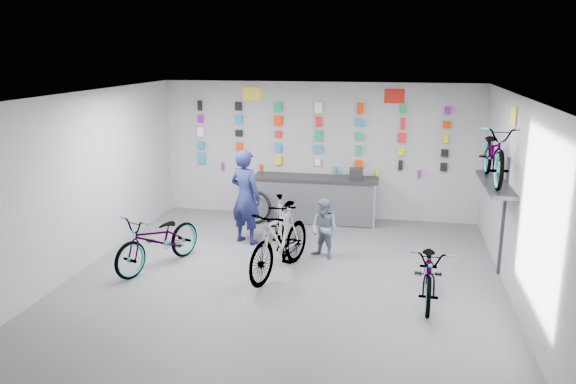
% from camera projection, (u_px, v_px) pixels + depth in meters
% --- Properties ---
extents(floor, '(8.00, 8.00, 0.00)m').
position_uv_depth(floor, '(282.00, 286.00, 8.99)').
color(floor, '#4B4B50').
rests_on(floor, ground).
extents(ceiling, '(8.00, 8.00, 0.00)m').
position_uv_depth(ceiling, '(282.00, 96.00, 8.25)').
color(ceiling, white).
rests_on(ceiling, wall_back).
extents(wall_back, '(7.00, 0.00, 7.00)m').
position_uv_depth(wall_back, '(318.00, 151.00, 12.42)').
color(wall_back, '#A9A9AC').
rests_on(wall_back, floor).
extents(wall_front, '(7.00, 0.00, 7.00)m').
position_uv_depth(wall_front, '(187.00, 310.00, 4.81)').
color(wall_front, '#A9A9AC').
rests_on(wall_front, floor).
extents(wall_left, '(0.00, 8.00, 8.00)m').
position_uv_depth(wall_left, '(75.00, 185.00, 9.27)').
color(wall_left, '#A9A9AC').
rests_on(wall_left, floor).
extents(wall_right, '(0.00, 8.00, 8.00)m').
position_uv_depth(wall_right, '(523.00, 207.00, 7.96)').
color(wall_right, '#A9A9AC').
rests_on(wall_right, floor).
extents(counter, '(2.70, 0.66, 1.00)m').
position_uv_depth(counter, '(315.00, 200.00, 12.23)').
color(counter, black).
rests_on(counter, floor).
extents(merch_wall, '(5.56, 0.08, 1.57)m').
position_uv_depth(merch_wall, '(313.00, 137.00, 12.30)').
color(merch_wall, '#257BC0').
rests_on(merch_wall, wall_back).
extents(wall_bracket, '(0.39, 1.90, 2.00)m').
position_uv_depth(wall_bracket, '(496.00, 189.00, 9.15)').
color(wall_bracket, '#333338').
rests_on(wall_bracket, wall_right).
extents(sign_left, '(0.42, 0.02, 0.30)m').
position_uv_depth(sign_left, '(252.00, 94.00, 12.38)').
color(sign_left, yellow).
rests_on(sign_left, wall_back).
extents(sign_right, '(0.42, 0.02, 0.30)m').
position_uv_depth(sign_right, '(394.00, 96.00, 11.80)').
color(sign_right, red).
rests_on(sign_right, wall_back).
extents(sign_side, '(0.02, 0.40, 0.30)m').
position_uv_depth(sign_side, '(513.00, 116.00, 8.82)').
color(sign_side, yellow).
rests_on(sign_side, wall_right).
extents(bike_left, '(1.34, 2.00, 0.99)m').
position_uv_depth(bike_left, '(159.00, 240.00, 9.64)').
color(bike_left, gray).
rests_on(bike_left, floor).
extents(bike_center, '(1.10, 2.05, 1.19)m').
position_uv_depth(bike_center, '(280.00, 240.00, 9.31)').
color(bike_center, gray).
rests_on(bike_center, floor).
extents(bike_right, '(0.69, 1.78, 0.92)m').
position_uv_depth(bike_right, '(430.00, 271.00, 8.37)').
color(bike_right, gray).
rests_on(bike_right, floor).
extents(bike_service, '(0.93, 1.76, 1.02)m').
position_uv_depth(bike_service, '(281.00, 225.00, 10.41)').
color(bike_service, gray).
rests_on(bike_service, floor).
extents(bike_wall, '(0.63, 1.80, 0.95)m').
position_uv_depth(bike_wall, '(495.00, 153.00, 9.01)').
color(bike_wall, gray).
rests_on(bike_wall, wall_bracket).
extents(clerk, '(0.79, 0.68, 1.85)m').
position_uv_depth(clerk, '(246.00, 197.00, 10.79)').
color(clerk, '#181E4C').
rests_on(clerk, floor).
extents(customer, '(0.67, 0.62, 1.10)m').
position_uv_depth(customer, '(324.00, 229.00, 10.05)').
color(customer, slate).
rests_on(customer, floor).
extents(spare_wheel, '(0.73, 0.23, 0.72)m').
position_uv_depth(spare_wheel, '(255.00, 207.00, 12.15)').
color(spare_wheel, black).
rests_on(spare_wheel, floor).
extents(register, '(0.29, 0.31, 0.22)m').
position_uv_depth(register, '(356.00, 174.00, 11.92)').
color(register, black).
rests_on(register, counter).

